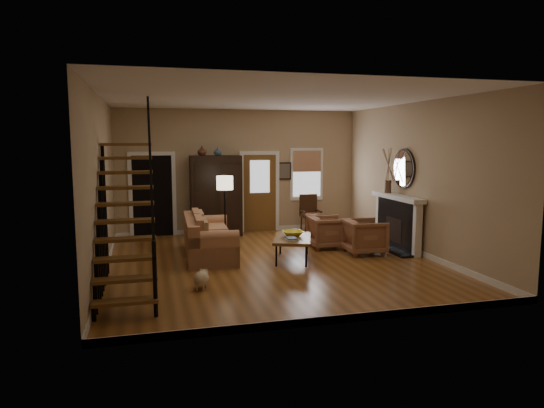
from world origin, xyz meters
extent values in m
plane|color=brown|center=(0.00, 0.00, 0.00)|extent=(7.00, 7.00, 0.00)
plane|color=white|center=(0.00, 0.00, 3.30)|extent=(7.00, 7.00, 0.00)
cube|color=tan|center=(0.00, 3.50, 1.65)|extent=(6.50, 0.04, 3.30)
cube|color=tan|center=(-3.25, 0.00, 1.65)|extent=(0.04, 7.00, 3.30)
cube|color=tan|center=(3.25, 0.00, 1.65)|extent=(0.04, 7.00, 3.30)
cube|color=black|center=(-2.30, 3.65, 1.05)|extent=(1.00, 0.36, 2.10)
cube|color=brown|center=(0.55, 3.48, 1.05)|extent=(0.90, 0.06, 2.10)
cube|color=silver|center=(1.90, 3.47, 1.55)|extent=(0.96, 0.06, 1.46)
cube|color=black|center=(3.13, 0.50, 0.57)|extent=(0.24, 1.60, 1.15)
cube|color=white|center=(3.07, 0.50, 1.20)|extent=(0.30, 1.95, 0.10)
cylinder|color=silver|center=(3.20, 0.50, 1.85)|extent=(0.05, 0.90, 0.90)
imported|color=#4C2619|center=(-1.05, 3.05, 2.22)|extent=(0.24, 0.24, 0.25)
imported|color=#334C60|center=(-0.65, 3.05, 2.21)|extent=(0.20, 0.20, 0.21)
imported|color=yellow|center=(0.51, 0.22, 0.54)|extent=(0.43, 0.43, 0.11)
imported|color=brown|center=(2.16, 0.24, 0.38)|extent=(0.88, 0.86, 0.76)
imported|color=brown|center=(1.59, 1.01, 0.37)|extent=(0.85, 0.82, 0.74)
camera|label=1|loc=(-2.44, -9.37, 2.45)|focal=32.00mm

